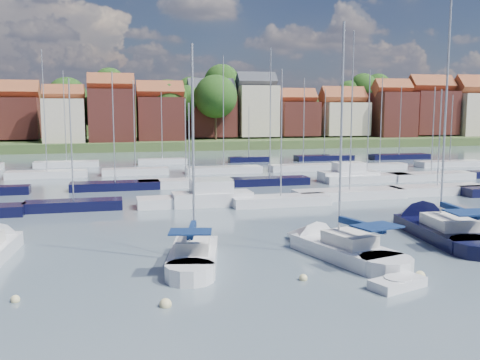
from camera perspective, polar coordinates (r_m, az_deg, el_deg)
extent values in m
plane|color=#4A5B64|center=(68.01, -1.75, 0.39)|extent=(260.00, 260.00, 0.00)
cube|color=silver|center=(29.93, -4.94, -8.42)|extent=(3.75, 6.40, 1.20)
cone|color=silver|center=(33.54, -4.52, -6.66)|extent=(3.08, 3.39, 2.50)
cylinder|color=silver|center=(27.07, -5.37, -10.16)|extent=(2.98, 2.98, 1.20)
cube|color=silver|center=(29.28, -5.02, -6.86)|extent=(2.25, 2.82, 0.70)
cylinder|color=#B2B2B7|center=(29.27, -5.03, 3.47)|extent=(0.14, 0.14, 11.10)
cylinder|color=#B2B2B7|center=(28.27, -5.15, -5.61)|extent=(0.83, 3.27, 0.10)
cube|color=#0F234D|center=(28.24, -5.16, -5.31)|extent=(0.98, 3.15, 0.35)
cube|color=#0F234D|center=(27.15, -5.32, -5.51)|extent=(2.40, 1.93, 0.08)
cube|color=silver|center=(31.57, 10.99, -7.68)|extent=(4.49, 7.22, 1.20)
cone|color=silver|center=(34.77, 6.50, -6.18)|extent=(3.57, 3.89, 2.80)
cylinder|color=silver|center=(29.20, 15.29, -9.08)|extent=(3.44, 3.44, 1.20)
cube|color=silver|center=(30.99, 11.59, -6.17)|extent=(2.63, 3.22, 0.70)
cylinder|color=#B2B2B7|center=(30.87, 10.75, 4.81)|extent=(0.14, 0.14, 12.44)
cylinder|color=#B2B2B7|center=(30.12, 12.80, -4.95)|extent=(1.09, 3.62, 0.10)
cube|color=#0F234D|center=(30.09, 12.81, -4.67)|extent=(1.24, 3.50, 0.35)
cube|color=#0F234D|center=(29.20, 14.41, -4.79)|extent=(2.74, 2.25, 0.08)
cube|color=black|center=(38.09, 20.92, -5.42)|extent=(4.35, 8.64, 1.20)
cone|color=black|center=(42.62, 17.61, -3.93)|extent=(3.88, 4.39, 3.46)
cylinder|color=black|center=(34.60, 24.20, -6.87)|extent=(3.82, 3.82, 1.20)
cube|color=silver|center=(37.40, 21.41, -4.19)|extent=(2.79, 3.71, 0.70)
cylinder|color=#B2B2B7|center=(37.70, 21.11, 7.42)|extent=(0.14, 0.14, 15.74)
cylinder|color=#B2B2B7|center=(36.26, 22.35, -3.22)|extent=(0.60, 4.60, 0.10)
cube|color=#0F234D|center=(36.23, 22.36, -2.99)|extent=(0.78, 4.39, 0.35)
cube|color=#0F234D|center=(34.94, 23.59, -3.18)|extent=(3.15, 2.39, 0.08)
cone|color=silver|center=(37.75, -23.85, -5.68)|extent=(3.01, 3.43, 2.75)
cube|color=silver|center=(27.03, 16.44, -10.59)|extent=(3.06, 2.13, 0.55)
cylinder|color=silver|center=(26.98, 16.46, -10.28)|extent=(1.30, 1.30, 0.35)
sphere|color=beige|center=(26.25, -22.84, -11.88)|extent=(0.41, 0.41, 0.41)
sphere|color=beige|center=(23.96, -7.95, -13.23)|extent=(0.54, 0.54, 0.54)
sphere|color=beige|center=(27.33, 6.76, -10.56)|extent=(0.42, 0.42, 0.42)
sphere|color=beige|center=(28.99, 18.66, -9.85)|extent=(0.52, 0.52, 0.52)
sphere|color=#D85914|center=(37.81, 11.68, -5.56)|extent=(0.41, 0.41, 0.41)
cube|color=black|center=(47.35, -17.30, -2.67)|extent=(8.01, 2.24, 1.00)
cylinder|color=#B2B2B7|center=(46.72, -17.57, 4.08)|extent=(0.12, 0.12, 10.16)
cube|color=silver|center=(47.40, -5.37, -2.35)|extent=(9.22, 2.58, 1.00)
cylinder|color=#B2B2B7|center=(46.83, -5.44, 3.19)|extent=(0.12, 0.12, 8.18)
cube|color=silver|center=(47.65, 4.36, -2.28)|extent=(8.78, 2.46, 1.00)
cylinder|color=#B2B2B7|center=(47.00, 4.44, 4.98)|extent=(0.12, 0.12, 11.06)
cube|color=silver|center=(52.34, 11.60, -1.53)|extent=(10.79, 3.02, 1.00)
cylinder|color=#B2B2B7|center=(51.70, 11.83, 7.19)|extent=(0.12, 0.12, 14.87)
cube|color=silver|center=(57.46, 20.27, -1.05)|extent=(10.13, 2.84, 1.00)
cylinder|color=#B2B2B7|center=(56.95, 20.51, 4.23)|extent=(0.12, 0.12, 9.59)
cube|color=silver|center=(47.50, -2.99, -2.12)|extent=(7.00, 2.60, 1.40)
cube|color=silver|center=(47.32, -3.00, -0.81)|extent=(3.50, 2.20, 1.30)
cube|color=black|center=(58.21, -13.16, -0.67)|extent=(9.30, 2.60, 1.00)
cylinder|color=#B2B2B7|center=(57.68, -13.34, 5.48)|extent=(0.12, 0.12, 11.48)
cube|color=silver|center=(59.14, -5.77, -0.38)|extent=(10.40, 2.91, 1.00)
cylinder|color=#B2B2B7|center=(58.66, -5.83, 4.35)|extent=(0.12, 0.12, 8.77)
cube|color=black|center=(60.45, 3.20, -0.18)|extent=(8.80, 2.46, 1.00)
cylinder|color=#B2B2B7|center=(59.90, 3.26, 7.10)|extent=(0.12, 0.12, 14.33)
cube|color=silver|center=(64.80, 13.37, 0.14)|extent=(10.73, 3.00, 1.00)
cylinder|color=#B2B2B7|center=(64.31, 13.55, 5.96)|extent=(0.12, 0.12, 12.14)
cube|color=silver|center=(68.87, 19.70, 0.33)|extent=(10.48, 2.93, 1.00)
cylinder|color=#B2B2B7|center=(68.44, 19.91, 5.02)|extent=(0.12, 0.12, 10.28)
cube|color=silver|center=(64.68, 11.51, 0.32)|extent=(7.00, 2.60, 1.40)
cube|color=silver|center=(64.55, 11.53, 1.29)|extent=(3.50, 2.20, 1.30)
cube|color=silver|center=(71.10, -19.87, 0.54)|extent=(9.71, 2.72, 1.00)
cylinder|color=#B2B2B7|center=(70.64, -20.16, 6.95)|extent=(0.12, 0.12, 14.88)
cube|color=silver|center=(71.05, -11.10, 0.85)|extent=(8.49, 2.38, 1.00)
cylinder|color=#B2B2B7|center=(70.61, -11.22, 5.81)|extent=(0.12, 0.12, 11.31)
cube|color=silver|center=(71.80, -1.76, 1.05)|extent=(10.16, 2.85, 1.00)
cylinder|color=#B2B2B7|center=(71.34, -1.78, 7.29)|extent=(0.12, 0.12, 14.59)
cube|color=silver|center=(75.09, 6.75, 1.29)|extent=(9.53, 2.67, 1.00)
cylinder|color=#B2B2B7|center=(74.66, 6.83, 6.22)|extent=(0.12, 0.12, 11.91)
cube|color=silver|center=(78.37, 14.66, 1.36)|extent=(7.62, 2.13, 1.00)
cylinder|color=#B2B2B7|center=(77.96, 14.82, 6.16)|extent=(0.12, 0.12, 12.13)
cube|color=silver|center=(85.64, 21.44, 1.58)|extent=(10.17, 2.85, 1.00)
cylinder|color=#B2B2B7|center=(85.30, 21.61, 5.17)|extent=(0.12, 0.12, 9.73)
cube|color=silver|center=(83.20, -17.99, 1.58)|extent=(9.24, 2.59, 1.00)
cylinder|color=#B2B2B7|center=(82.80, -18.19, 6.46)|extent=(0.12, 0.12, 13.17)
cube|color=silver|center=(84.08, -8.28, 1.93)|extent=(7.57, 2.12, 1.00)
cylinder|color=#B2B2B7|center=(83.72, -8.35, 5.76)|extent=(0.12, 0.12, 10.24)
cube|color=black|center=(86.68, 0.95, 2.17)|extent=(6.58, 1.84, 1.00)
cylinder|color=#B2B2B7|center=(86.38, 0.95, 5.15)|extent=(0.12, 0.12, 8.01)
cube|color=black|center=(90.80, 8.96, 2.33)|extent=(9.92, 2.78, 1.00)
cylinder|color=#B2B2B7|center=(90.46, 9.04, 6.09)|extent=(0.12, 0.12, 10.92)
cube|color=black|center=(95.83, 16.59, 2.37)|extent=(10.55, 2.95, 1.00)
cylinder|color=#B2B2B7|center=(95.51, 16.73, 6.11)|extent=(0.12, 0.12, 11.51)
cube|color=#48582C|center=(143.92, -8.16, 4.22)|extent=(200.00, 70.00, 3.00)
cube|color=#48582C|center=(168.62, -9.03, 6.28)|extent=(200.00, 60.00, 14.00)
cube|color=brown|center=(125.36, -22.89, 6.09)|extent=(10.37, 9.97, 8.73)
cube|color=brown|center=(125.40, -23.03, 8.66)|extent=(10.57, 5.13, 5.13)
cube|color=beige|center=(115.36, -18.19, 5.99)|extent=(8.09, 8.80, 8.96)
cube|color=brown|center=(115.38, -18.30, 8.70)|extent=(8.25, 4.00, 4.00)
cube|color=brown|center=(115.95, -13.51, 6.66)|extent=(9.36, 10.17, 10.97)
cube|color=brown|center=(116.06, -13.61, 9.93)|extent=(9.54, 4.63, 4.63)
cube|color=brown|center=(118.18, -8.47, 6.42)|extent=(9.90, 8.56, 9.42)
cube|color=brown|center=(118.22, -8.53, 9.29)|extent=(10.10, 4.90, 4.90)
cube|color=brown|center=(124.82, -3.10, 6.84)|extent=(10.59, 8.93, 9.49)
cube|color=#383A42|center=(124.89, -3.12, 9.61)|extent=(10.80, 5.24, 5.24)
cube|color=beige|center=(126.39, 1.74, 7.34)|extent=(9.01, 8.61, 11.65)
cube|color=#383A42|center=(126.55, 1.75, 10.48)|extent=(9.19, 4.46, 4.46)
cube|color=brown|center=(130.72, 6.05, 6.51)|extent=(9.10, 9.34, 8.00)
cube|color=brown|center=(130.73, 6.08, 8.76)|extent=(9.28, 4.50, 4.50)
cube|color=beige|center=(134.79, 10.85, 6.42)|extent=(10.86, 9.59, 7.88)
cube|color=brown|center=(134.80, 10.91, 8.66)|extent=(11.07, 5.37, 5.37)
cube|color=brown|center=(137.75, 15.83, 6.69)|extent=(9.18, 9.96, 10.97)
cube|color=brown|center=(137.85, 15.93, 9.44)|extent=(9.36, 4.54, 4.54)
cube|color=brown|center=(144.79, 19.55, 6.77)|extent=(11.39, 9.67, 10.76)
cube|color=brown|center=(144.91, 19.67, 9.44)|extent=(11.62, 5.64, 5.64)
cube|color=beige|center=(150.71, 24.04, 6.34)|extent=(12.95, 8.52, 10.80)
cube|color=brown|center=(150.81, 24.18, 8.99)|extent=(13.21, 6.41, 6.41)
cylinder|color=#382619|center=(158.23, 12.93, 7.38)|extent=(0.50, 0.50, 4.47)
sphere|color=#2F551A|center=(158.35, 13.00, 9.57)|extent=(8.18, 8.18, 8.18)
cylinder|color=#382619|center=(123.27, -5.61, 5.36)|extent=(0.50, 0.50, 4.46)
sphere|color=#2F551A|center=(123.19, -5.65, 8.17)|extent=(8.15, 8.15, 8.15)
cylinder|color=#382619|center=(142.71, -1.95, 7.59)|extent=(0.50, 0.50, 5.15)
sphere|color=#2F551A|center=(142.89, -1.96, 10.39)|extent=(9.41, 9.41, 9.41)
cylinder|color=#382619|center=(142.32, -13.68, 7.42)|extent=(0.50, 0.50, 4.56)
sphere|color=#2F551A|center=(142.46, -13.76, 9.91)|extent=(8.34, 8.34, 8.34)
cylinder|color=#382619|center=(131.65, -17.84, 5.32)|extent=(0.50, 0.50, 5.15)
sphere|color=#2F551A|center=(131.60, -17.96, 8.36)|extent=(9.42, 9.42, 9.42)
cylinder|color=#382619|center=(133.72, -1.76, 5.41)|extent=(0.50, 0.50, 3.77)
sphere|color=#2F551A|center=(133.63, -1.77, 7.60)|extent=(6.89, 6.89, 6.89)
cylinder|color=#382619|center=(119.27, -2.60, 5.49)|extent=(0.50, 0.50, 5.21)
sphere|color=#2F551A|center=(119.23, -2.63, 8.89)|extent=(9.53, 9.53, 9.53)
cylinder|color=#382619|center=(148.61, 17.06, 5.14)|extent=(0.50, 0.50, 2.97)
sphere|color=#2F551A|center=(148.52, 17.13, 6.70)|extent=(5.44, 5.44, 5.44)
cylinder|color=#382619|center=(120.53, -7.65, 5.37)|extent=(0.50, 0.50, 4.84)
sphere|color=#2F551A|center=(120.47, -7.70, 8.49)|extent=(8.85, 8.85, 8.85)
cylinder|color=#382619|center=(156.63, 11.55, 7.29)|extent=(0.50, 0.50, 3.72)
sphere|color=#2F551A|center=(156.70, 11.60, 9.13)|extent=(6.80, 6.80, 6.80)
cylinder|color=#382619|center=(138.16, 15.84, 5.25)|extent=(0.50, 0.50, 4.05)
sphere|color=#2F551A|center=(138.08, 15.93, 7.53)|extent=(7.40, 7.40, 7.40)
cylinder|color=#382619|center=(140.85, -5.28, 7.29)|extent=(0.50, 0.50, 3.93)
sphere|color=#2F551A|center=(140.93, -5.31, 9.46)|extent=(7.19, 7.19, 7.19)
cylinder|color=#382619|center=(133.94, 5.76, 5.39)|extent=(0.50, 0.50, 3.82)
sphere|color=#2F551A|center=(133.85, 5.79, 7.61)|extent=(6.99, 6.99, 6.99)
cylinder|color=#382619|center=(119.29, -15.44, 4.81)|extent=(0.50, 0.50, 3.48)
sphere|color=#2F551A|center=(119.18, -15.52, 7.08)|extent=(6.37, 6.37, 6.37)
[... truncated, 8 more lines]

